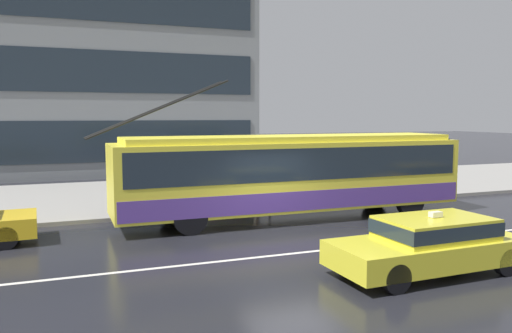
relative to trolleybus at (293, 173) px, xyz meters
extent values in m
plane|color=black|center=(-1.44, -2.88, -1.58)|extent=(160.00, 160.00, 0.00)
cube|color=gray|center=(-1.44, 6.60, -1.51)|extent=(80.00, 10.00, 0.14)
cube|color=silver|center=(-1.44, -4.08, -1.58)|extent=(72.00, 0.14, 0.01)
cube|color=yellow|center=(-0.02, 0.00, -0.04)|extent=(12.09, 2.51, 2.25)
cube|color=yellow|center=(-0.02, 0.00, 1.18)|extent=(11.37, 2.26, 0.20)
cube|color=#1E2833|center=(-0.02, 0.00, 0.41)|extent=(11.61, 2.53, 1.03)
cube|color=#583A95|center=(-0.02, 0.00, -0.76)|extent=(11.97, 2.54, 0.63)
cube|color=#1E2833|center=(5.97, 0.02, 0.41)|extent=(0.13, 2.17, 1.12)
cube|color=black|center=(5.82, 0.02, 0.98)|extent=(0.17, 1.87, 0.28)
cylinder|color=black|center=(-4.59, 0.33, 2.17)|extent=(4.33, 0.08, 1.82)
cylinder|color=black|center=(-4.59, -0.37, 2.17)|extent=(4.33, 0.08, 1.82)
cylinder|color=black|center=(4.09, 1.10, -1.06)|extent=(1.04, 0.30, 1.04)
cylinder|color=black|center=(4.09, -1.07, -1.06)|extent=(1.04, 0.30, 1.04)
cylinder|color=black|center=(-3.89, 1.07, -1.06)|extent=(1.04, 0.30, 1.04)
cylinder|color=black|center=(-3.88, -1.10, -1.06)|extent=(1.04, 0.30, 1.04)
cylinder|color=black|center=(-8.91, 0.62, -1.27)|extent=(0.63, 0.22, 0.62)
cylinder|color=black|center=(-8.84, -0.97, -1.27)|extent=(0.63, 0.22, 0.62)
cube|color=yellow|center=(0.22, -6.65, -1.07)|extent=(4.57, 1.91, 0.55)
cube|color=yellow|center=(0.40, -6.64, -0.56)|extent=(2.48, 1.61, 0.48)
cube|color=#1E2833|center=(0.40, -6.64, -0.53)|extent=(2.53, 1.63, 0.31)
cube|color=silver|center=(0.40, -6.64, -0.25)|extent=(0.28, 0.17, 0.12)
cylinder|color=black|center=(-1.26, -7.49, -1.27)|extent=(0.62, 0.21, 0.62)
cylinder|color=black|center=(-1.30, -5.88, -1.27)|extent=(0.62, 0.21, 0.62)
cylinder|color=black|center=(1.73, -7.42, -1.27)|extent=(0.62, 0.21, 0.62)
cylinder|color=black|center=(1.69, -5.81, -1.27)|extent=(0.62, 0.21, 0.62)
cylinder|color=gray|center=(0.26, 2.65, -0.20)|extent=(0.08, 0.08, 2.49)
cylinder|color=gray|center=(-3.42, 2.65, -0.20)|extent=(0.08, 0.08, 2.49)
cylinder|color=gray|center=(0.26, 3.86, -0.20)|extent=(0.08, 0.08, 2.49)
cylinder|color=gray|center=(-3.42, 3.86, -0.20)|extent=(0.08, 0.08, 2.49)
cube|color=#99ADB2|center=(-1.58, 3.86, -0.15)|extent=(3.50, 0.04, 1.99)
cube|color=#B2B2B7|center=(-1.58, 3.25, 1.08)|extent=(3.98, 1.50, 0.08)
cube|color=brown|center=(-1.58, 3.55, -0.99)|extent=(2.58, 0.36, 0.08)
cylinder|color=#554E45|center=(-0.42, 2.50, -1.02)|extent=(0.14, 0.14, 0.84)
cylinder|color=#554E45|center=(-0.42, 2.34, -1.02)|extent=(0.14, 0.14, 0.84)
cylinder|color=#91875C|center=(-0.42, 2.42, -0.30)|extent=(0.37, 0.37, 0.60)
sphere|color=tan|center=(-0.42, 2.42, 0.12)|extent=(0.22, 0.22, 0.22)
cone|color=red|center=(-0.42, 2.30, 0.41)|extent=(1.62, 1.62, 0.32)
cylinder|color=#333333|center=(-0.42, 2.30, -0.13)|extent=(0.02, 0.02, 0.77)
cylinder|color=#28152C|center=(-3.35, 4.33, -1.00)|extent=(0.14, 0.14, 0.88)
cylinder|color=#28152C|center=(-3.36, 4.17, -1.00)|extent=(0.14, 0.14, 0.88)
cylinder|color=#434246|center=(-3.35, 4.25, -0.25)|extent=(0.39, 0.39, 0.62)
sphere|color=tan|center=(-3.35, 4.25, 0.16)|extent=(0.22, 0.22, 0.22)
cube|color=gray|center=(-5.94, 18.94, 8.03)|extent=(20.14, 10.64, 19.22)
cube|color=#1E2833|center=(-5.94, 13.59, 0.53)|extent=(18.93, 0.06, 2.31)
cube|color=#1E2833|center=(-5.94, 13.59, 4.38)|extent=(18.93, 0.06, 2.31)
camera|label=1|loc=(-7.38, -15.60, 1.95)|focal=35.48mm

